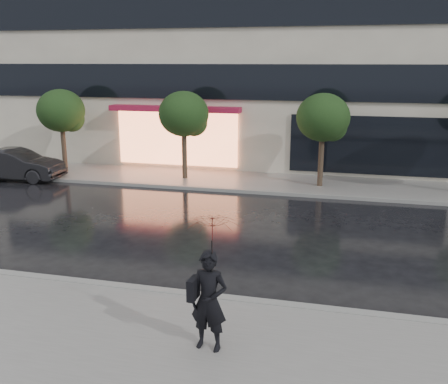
% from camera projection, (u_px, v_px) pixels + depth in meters
% --- Properties ---
extents(ground, '(120.00, 120.00, 0.00)m').
position_uv_depth(ground, '(175.00, 277.00, 12.48)').
color(ground, black).
rests_on(ground, ground).
extents(sidewalk_near, '(60.00, 4.50, 0.12)m').
position_uv_depth(sidewalk_near, '(118.00, 345.00, 9.41)').
color(sidewalk_near, slate).
rests_on(sidewalk_near, ground).
extents(sidewalk_far, '(60.00, 3.50, 0.12)m').
position_uv_depth(sidewalk_far, '(251.00, 182.00, 22.09)').
color(sidewalk_far, slate).
rests_on(sidewalk_far, ground).
extents(curb_near, '(60.00, 0.25, 0.14)m').
position_uv_depth(curb_near, '(161.00, 292.00, 11.53)').
color(curb_near, gray).
rests_on(curb_near, ground).
extents(curb_far, '(60.00, 0.25, 0.14)m').
position_uv_depth(curb_far, '(243.00, 191.00, 20.45)').
color(curb_far, gray).
rests_on(curb_far, ground).
extents(tree_far_west, '(2.20, 2.20, 3.99)m').
position_uv_depth(tree_far_west, '(63.00, 112.00, 23.21)').
color(tree_far_west, '#33261C').
rests_on(tree_far_west, ground).
extents(tree_mid_west, '(2.20, 2.20, 3.99)m').
position_uv_depth(tree_mid_west, '(185.00, 116.00, 21.83)').
color(tree_mid_west, '#33261C').
rests_on(tree_mid_west, ground).
extents(tree_mid_east, '(2.20, 2.20, 3.99)m').
position_uv_depth(tree_mid_east, '(324.00, 119.00, 20.45)').
color(tree_mid_east, '#33261C').
rests_on(tree_mid_east, ground).
extents(parked_car, '(4.35, 1.74, 1.41)m').
position_uv_depth(parked_car, '(16.00, 165.00, 22.50)').
color(parked_car, black).
rests_on(parked_car, ground).
extents(pedestrian_with_umbrella, '(1.03, 1.05, 2.56)m').
position_uv_depth(pedestrian_with_umbrella, '(210.00, 267.00, 8.79)').
color(pedestrian_with_umbrella, black).
rests_on(pedestrian_with_umbrella, sidewalk_near).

